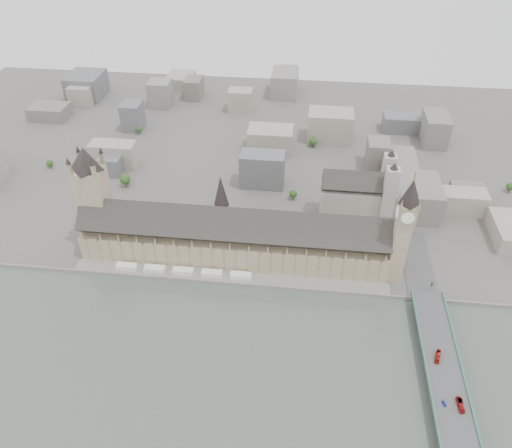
# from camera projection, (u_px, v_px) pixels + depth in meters

# --- Properties ---
(ground) EXTENTS (900.00, 900.00, 0.00)m
(ground) POSITION_uv_depth(u_px,v_px,m) (231.00, 272.00, 431.55)
(ground) COLOR #595651
(ground) RESTS_ON ground
(embankment_wall) EXTENTS (600.00, 1.50, 3.00)m
(embankment_wall) POSITION_uv_depth(u_px,v_px,m) (228.00, 283.00, 418.80)
(embankment_wall) COLOR slate
(embankment_wall) RESTS_ON ground
(river_terrace) EXTENTS (270.00, 15.00, 2.00)m
(river_terrace) POSITION_uv_depth(u_px,v_px,m) (229.00, 278.00, 425.02)
(river_terrace) COLOR slate
(river_terrace) RESTS_ON ground
(terrace_tents) EXTENTS (118.00, 7.00, 4.00)m
(terrace_tents) POSITION_uv_depth(u_px,v_px,m) (183.00, 271.00, 427.25)
(terrace_tents) COLOR white
(terrace_tents) RESTS_ON river_terrace
(palace_of_westminster) EXTENTS (265.00, 40.73, 55.44)m
(palace_of_westminster) POSITION_uv_depth(u_px,v_px,m) (233.00, 238.00, 433.30)
(palace_of_westminster) COLOR tan
(palace_of_westminster) RESTS_ON ground
(elizabeth_tower) EXTENTS (17.00, 17.00, 107.50)m
(elizabeth_tower) POSITION_uv_depth(u_px,v_px,m) (404.00, 225.00, 389.96)
(elizabeth_tower) COLOR tan
(elizabeth_tower) RESTS_ON ground
(victoria_tower) EXTENTS (30.00, 30.00, 100.00)m
(victoria_tower) POSITION_uv_depth(u_px,v_px,m) (93.00, 194.00, 429.68)
(victoria_tower) COLOR tan
(victoria_tower) RESTS_ON ground
(central_tower) EXTENTS (13.00, 13.00, 48.00)m
(central_tower) POSITION_uv_depth(u_px,v_px,m) (221.00, 200.00, 417.80)
(central_tower) COLOR #84715B
(central_tower) RESTS_ON ground
(westminster_bridge) EXTENTS (25.00, 325.00, 10.25)m
(westminster_bridge) POSITION_uv_depth(u_px,v_px,m) (442.00, 371.00, 344.59)
(westminster_bridge) COLOR #474749
(westminster_bridge) RESTS_ON ground
(bridge_parapets) EXTENTS (25.00, 235.00, 1.15)m
(bridge_parapets) POSITION_uv_depth(u_px,v_px,m) (457.00, 426.00, 306.01)
(bridge_parapets) COLOR #3A6B58
(bridge_parapets) RESTS_ON westminster_bridge
(westminster_abbey) EXTENTS (68.00, 36.00, 64.00)m
(westminster_abbey) POSITION_uv_depth(u_px,v_px,m) (358.00, 196.00, 481.14)
(westminster_abbey) COLOR #A9A498
(westminster_abbey) RESTS_ON ground
(city_skyline_inland) EXTENTS (720.00, 360.00, 38.00)m
(city_skyline_inland) POSITION_uv_depth(u_px,v_px,m) (261.00, 126.00, 613.33)
(city_skyline_inland) COLOR gray
(city_skyline_inland) RESTS_ON ground
(park_trees) EXTENTS (110.00, 30.00, 15.00)m
(park_trees) POSITION_uv_depth(u_px,v_px,m) (230.00, 223.00, 475.25)
(park_trees) COLOR #204518
(park_trees) RESTS_ON ground
(red_bus_north) EXTENTS (5.86, 11.90, 3.23)m
(red_bus_north) POSITION_uv_depth(u_px,v_px,m) (438.00, 357.00, 346.36)
(red_bus_north) COLOR #B51914
(red_bus_north) RESTS_ON westminster_bridge
(red_bus_south) EXTENTS (3.30, 11.46, 3.15)m
(red_bus_south) POSITION_uv_depth(u_px,v_px,m) (460.00, 405.00, 316.60)
(red_bus_south) COLOR #AC1517
(red_bus_south) RESTS_ON westminster_bridge
(car_blue) EXTENTS (2.99, 4.79, 1.52)m
(car_blue) POSITION_uv_depth(u_px,v_px,m) (444.00, 403.00, 318.33)
(car_blue) COLOR blue
(car_blue) RESTS_ON westminster_bridge
(car_silver) EXTENTS (1.74, 4.05, 1.30)m
(car_silver) POSITION_uv_depth(u_px,v_px,m) (461.00, 401.00, 320.07)
(car_silver) COLOR gray
(car_silver) RESTS_ON westminster_bridge
(car_approach) EXTENTS (3.22, 4.94, 1.33)m
(car_approach) POSITION_uv_depth(u_px,v_px,m) (432.00, 284.00, 404.60)
(car_approach) COLOR gray
(car_approach) RESTS_ON westminster_bridge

